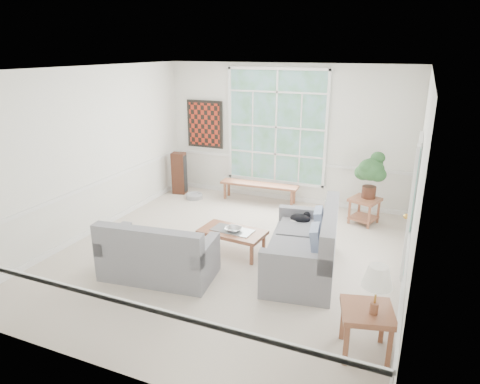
# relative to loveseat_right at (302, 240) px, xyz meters

# --- Properties ---
(floor) EXTENTS (5.50, 6.00, 0.01)m
(floor) POSITION_rel_loveseat_right_xyz_m (-1.25, 0.09, -0.52)
(floor) COLOR beige
(floor) RESTS_ON ground
(ceiling) EXTENTS (5.50, 6.00, 0.02)m
(ceiling) POSITION_rel_loveseat_right_xyz_m (-1.25, 0.09, 2.49)
(ceiling) COLOR white
(ceiling) RESTS_ON ground
(wall_back) EXTENTS (5.50, 0.02, 3.00)m
(wall_back) POSITION_rel_loveseat_right_xyz_m (-1.25, 3.09, 0.99)
(wall_back) COLOR white
(wall_back) RESTS_ON ground
(wall_front) EXTENTS (5.50, 0.02, 3.00)m
(wall_front) POSITION_rel_loveseat_right_xyz_m (-1.25, -2.91, 0.99)
(wall_front) COLOR white
(wall_front) RESTS_ON ground
(wall_left) EXTENTS (0.02, 6.00, 3.00)m
(wall_left) POSITION_rel_loveseat_right_xyz_m (-4.00, 0.09, 0.99)
(wall_left) COLOR white
(wall_left) RESTS_ON ground
(wall_right) EXTENTS (0.02, 6.00, 3.00)m
(wall_right) POSITION_rel_loveseat_right_xyz_m (1.50, 0.09, 0.99)
(wall_right) COLOR white
(wall_right) RESTS_ON ground
(window_back) EXTENTS (2.30, 0.08, 2.40)m
(window_back) POSITION_rel_loveseat_right_xyz_m (-1.45, 3.05, 1.14)
(window_back) COLOR white
(window_back) RESTS_ON wall_back
(entry_door) EXTENTS (0.08, 0.90, 2.10)m
(entry_door) POSITION_rel_loveseat_right_xyz_m (1.46, 0.69, 0.54)
(entry_door) COLOR white
(entry_door) RESTS_ON floor
(door_sidelight) EXTENTS (0.08, 0.26, 1.90)m
(door_sidelight) POSITION_rel_loveseat_right_xyz_m (1.46, 0.06, 0.64)
(door_sidelight) COLOR white
(door_sidelight) RESTS_ON wall_right
(wall_art) EXTENTS (0.90, 0.06, 1.10)m
(wall_art) POSITION_rel_loveseat_right_xyz_m (-3.20, 3.04, 1.09)
(wall_art) COLOR #591A0F
(wall_art) RESTS_ON wall_back
(wall_frame_near) EXTENTS (0.04, 0.26, 0.32)m
(wall_frame_near) POSITION_rel_loveseat_right_xyz_m (1.46, 1.84, 1.04)
(wall_frame_near) COLOR black
(wall_frame_near) RESTS_ON wall_right
(wall_frame_far) EXTENTS (0.04, 0.26, 0.32)m
(wall_frame_far) POSITION_rel_loveseat_right_xyz_m (1.46, 2.24, 1.04)
(wall_frame_far) COLOR black
(wall_frame_far) RESTS_ON wall_right
(loveseat_right) EXTENTS (1.26, 2.03, 1.03)m
(loveseat_right) POSITION_rel_loveseat_right_xyz_m (0.00, 0.00, 0.00)
(loveseat_right) COLOR gray
(loveseat_right) RESTS_ON floor
(loveseat_front) EXTENTS (1.75, 1.06, 0.90)m
(loveseat_front) POSITION_rel_loveseat_right_xyz_m (-1.94, -0.96, -0.07)
(loveseat_front) COLOR gray
(loveseat_front) RESTS_ON floor
(coffee_table) EXTENTS (1.13, 0.69, 0.40)m
(coffee_table) POSITION_rel_loveseat_right_xyz_m (-1.23, 0.16, -0.31)
(coffee_table) COLOR brown
(coffee_table) RESTS_ON floor
(pewter_bowl) EXTENTS (0.36, 0.36, 0.08)m
(pewter_bowl) POSITION_rel_loveseat_right_xyz_m (-1.20, 0.13, -0.07)
(pewter_bowl) COLOR #A3A3A8
(pewter_bowl) RESTS_ON coffee_table
(window_bench) EXTENTS (1.77, 0.42, 0.41)m
(window_bench) POSITION_rel_loveseat_right_xyz_m (-1.72, 2.74, -0.31)
(window_bench) COLOR brown
(window_bench) RESTS_ON floor
(end_table) EXTENTS (0.65, 0.65, 0.51)m
(end_table) POSITION_rel_loveseat_right_xyz_m (0.63, 2.34, -0.26)
(end_table) COLOR brown
(end_table) RESTS_ON floor
(houseplant) EXTENTS (0.72, 0.72, 0.92)m
(houseplant) POSITION_rel_loveseat_right_xyz_m (0.68, 2.41, 0.46)
(houseplant) COLOR #29542A
(houseplant) RESTS_ON end_table
(side_table) EXTENTS (0.68, 0.68, 0.57)m
(side_table) POSITION_rel_loveseat_right_xyz_m (1.15, -1.57, -0.23)
(side_table) COLOR brown
(side_table) RESTS_ON floor
(table_lamp) EXTENTS (0.38, 0.38, 0.57)m
(table_lamp) POSITION_rel_loveseat_right_xyz_m (1.21, -1.62, 0.34)
(table_lamp) COLOR white
(table_lamp) RESTS_ON side_table
(pet_bed) EXTENTS (0.42, 0.42, 0.12)m
(pet_bed) POSITION_rel_loveseat_right_xyz_m (-3.15, 2.34, -0.46)
(pet_bed) COLOR gray
(pet_bed) RESTS_ON floor
(floor_speaker) EXTENTS (0.34, 0.28, 0.98)m
(floor_speaker) POSITION_rel_loveseat_right_xyz_m (-3.65, 2.54, -0.02)
(floor_speaker) COLOR #402014
(floor_speaker) RESTS_ON floor
(cat) EXTENTS (0.39, 0.32, 0.16)m
(cat) POSITION_rel_loveseat_right_xyz_m (-0.21, 0.65, 0.09)
(cat) COLOR black
(cat) RESTS_ON loveseat_right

